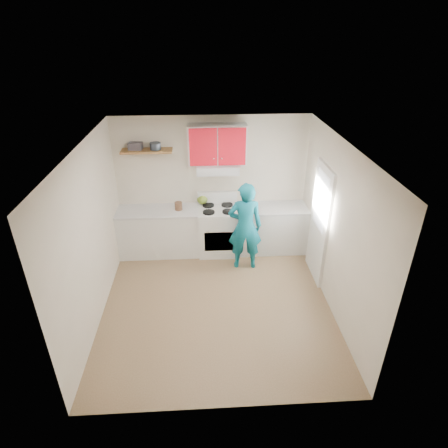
{
  "coord_description": "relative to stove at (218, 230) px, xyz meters",
  "views": [
    {
      "loc": [
        -0.17,
        -4.76,
        4.01
      ],
      "look_at": [
        0.15,
        0.55,
        1.15
      ],
      "focal_mm": 30.01,
      "sensor_mm": 36.0,
      "label": 1
    }
  ],
  "objects": [
    {
      "name": "books",
      "position": [
        -1.44,
        0.21,
        1.64
      ],
      "size": [
        0.25,
        0.2,
        0.12
      ],
      "primitive_type": "cube",
      "rotation": [
        0.0,
        0.0,
        -0.11
      ],
      "color": "#484049",
      "rests_on": "shelf"
    },
    {
      "name": "kettle",
      "position": [
        -0.29,
        0.26,
        0.55
      ],
      "size": [
        0.24,
        0.24,
        0.18
      ],
      "primitive_type": "ellipsoid",
      "rotation": [
        0.0,
        0.0,
        -0.17
      ],
      "color": "olive",
      "rests_on": "stove"
    },
    {
      "name": "cutting_board",
      "position": [
        0.84,
        -0.06,
        0.45
      ],
      "size": [
        0.33,
        0.26,
        0.02
      ],
      "primitive_type": "cube",
      "rotation": [
        0.0,
        0.0,
        0.14
      ],
      "color": "olive",
      "rests_on": "counter_right"
    },
    {
      "name": "counter_right",
      "position": [
        1.04,
        0.02,
        -0.01
      ],
      "size": [
        1.32,
        0.6,
        0.9
      ],
      "primitive_type": "cube",
      "color": "silver",
      "rests_on": "floor"
    },
    {
      "name": "crock",
      "position": [
        -0.74,
        0.02,
        0.52
      ],
      "size": [
        0.18,
        0.18,
        0.17
      ],
      "primitive_type": "cylinder",
      "rotation": [
        0.0,
        0.0,
        0.37
      ],
      "color": "brown",
      "rests_on": "counter_left"
    },
    {
      "name": "door_glass",
      "position": [
        1.65,
        -0.88,
        0.99
      ],
      "size": [
        0.01,
        0.55,
        0.95
      ],
      "primitive_type": "cube",
      "color": "white",
      "rests_on": "door"
    },
    {
      "name": "left_wall",
      "position": [
        -1.9,
        -1.57,
        0.84
      ],
      "size": [
        0.04,
        3.8,
        2.6
      ],
      "primitive_type": "cube",
      "color": "beige",
      "rests_on": "floor"
    },
    {
      "name": "person",
      "position": [
        0.45,
        -0.56,
        0.37
      ],
      "size": [
        0.62,
        0.42,
        1.66
      ],
      "primitive_type": "imported",
      "rotation": [
        0.0,
        0.0,
        3.11
      ],
      "color": "#0D6579",
      "rests_on": "floor"
    },
    {
      "name": "silicone_mat",
      "position": [
        1.4,
        -0.02,
        0.44
      ],
      "size": [
        0.29,
        0.25,
        0.01
      ],
      "primitive_type": "cube",
      "rotation": [
        0.0,
        0.0,
        0.08
      ],
      "color": "#B71312",
      "rests_on": "counter_right"
    },
    {
      "name": "ceiling",
      "position": [
        -0.1,
        -1.57,
        2.14
      ],
      "size": [
        3.6,
        3.8,
        0.04
      ],
      "primitive_type": "cube",
      "color": "white",
      "rests_on": "floor"
    },
    {
      "name": "floor",
      "position": [
        -0.1,
        -1.57,
        -0.46
      ],
      "size": [
        3.8,
        3.8,
        0.0
      ],
      "primitive_type": "plane",
      "color": "brown",
      "rests_on": "ground"
    },
    {
      "name": "counter_left",
      "position": [
        -1.14,
        0.02,
        -0.01
      ],
      "size": [
        1.52,
        0.6,
        0.9
      ],
      "primitive_type": "cube",
      "color": "silver",
      "rests_on": "floor"
    },
    {
      "name": "tin",
      "position": [
        -1.09,
        0.19,
        1.64
      ],
      "size": [
        0.23,
        0.23,
        0.12
      ],
      "primitive_type": "cylinder",
      "rotation": [
        0.0,
        0.0,
        0.19
      ],
      "color": "#333D4C",
      "rests_on": "shelf"
    },
    {
      "name": "front_wall",
      "position": [
        -0.1,
        -3.47,
        0.84
      ],
      "size": [
        3.6,
        0.04,
        2.6
      ],
      "primitive_type": "cube",
      "color": "beige",
      "rests_on": "floor"
    },
    {
      "name": "upper_cabinets",
      "position": [
        0.0,
        0.16,
        1.66
      ],
      "size": [
        1.02,
        0.33,
        0.7
      ],
      "primitive_type": "cube",
      "color": "red",
      "rests_on": "back_wall"
    },
    {
      "name": "stove",
      "position": [
        0.0,
        0.0,
        0.0
      ],
      "size": [
        0.76,
        0.65,
        0.92
      ],
      "primitive_type": "cube",
      "color": "white",
      "rests_on": "floor"
    },
    {
      "name": "right_wall",
      "position": [
        1.7,
        -1.57,
        0.84
      ],
      "size": [
        0.04,
        3.8,
        2.6
      ],
      "primitive_type": "cube",
      "color": "beige",
      "rests_on": "floor"
    },
    {
      "name": "door",
      "position": [
        1.68,
        -0.88,
        0.56
      ],
      "size": [
        0.05,
        0.85,
        2.05
      ],
      "primitive_type": "cube",
      "color": "white",
      "rests_on": "floor"
    },
    {
      "name": "shelf",
      "position": [
        -1.25,
        0.18,
        1.56
      ],
      "size": [
        0.9,
        0.3,
        0.04
      ],
      "primitive_type": "cube",
      "color": "brown",
      "rests_on": "back_wall"
    },
    {
      "name": "range_hood",
      "position": [
        0.0,
        0.1,
        1.24
      ],
      "size": [
        0.76,
        0.44,
        0.15
      ],
      "primitive_type": "cube",
      "color": "silver",
      "rests_on": "back_wall"
    },
    {
      "name": "back_wall",
      "position": [
        -0.1,
        0.32,
        0.84
      ],
      "size": [
        3.6,
        0.04,
        2.6
      ],
      "primitive_type": "cube",
      "color": "beige",
      "rests_on": "floor"
    }
  ]
}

